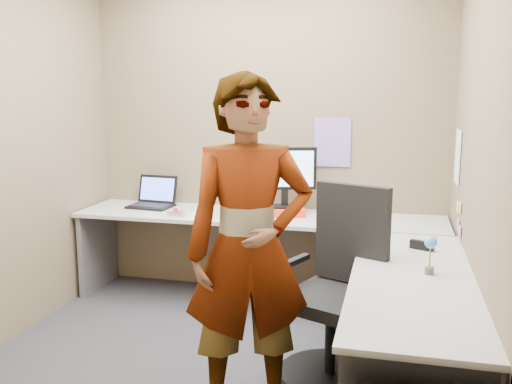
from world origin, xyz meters
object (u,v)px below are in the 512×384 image
(desk, at_px, (299,256))
(monitor, at_px, (285,172))
(office_chair, at_px, (337,304))
(person, at_px, (249,250))

(desk, height_order, monitor, monitor)
(monitor, bearing_deg, desk, -87.55)
(office_chair, bearing_deg, desk, 144.41)
(desk, relative_size, office_chair, 2.61)
(desk, distance_m, office_chair, 0.63)
(monitor, bearing_deg, office_chair, -81.93)
(desk, relative_size, person, 1.64)
(monitor, distance_m, person, 1.68)
(monitor, distance_m, office_chair, 1.43)
(monitor, xyz_separation_m, office_chair, (0.55, -1.17, -0.61))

